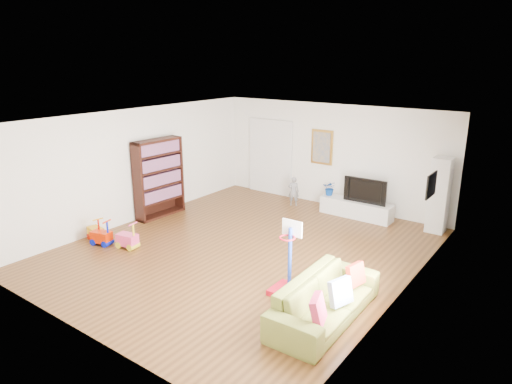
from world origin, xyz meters
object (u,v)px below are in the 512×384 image
Objects in this scene: bookshelf at (159,178)px; sofa at (325,299)px; media_console at (356,209)px; basketball_hoop at (285,259)px.

sofa is at bearing -15.51° from bookshelf.
bookshelf is (-4.02, -2.80, 0.76)m from media_console.
bookshelf is 1.54× the size of basketball_hoop.
sofa is (1.55, -4.58, 0.12)m from media_console.
bookshelf reaches higher than media_console.
sofa is (5.57, -1.78, -0.64)m from bookshelf.
sofa is 1.01m from basketball_hoop.
media_console is at bearing 37.06° from bookshelf.
media_console is 4.96m from bookshelf.
media_console is 4.83m from sofa.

